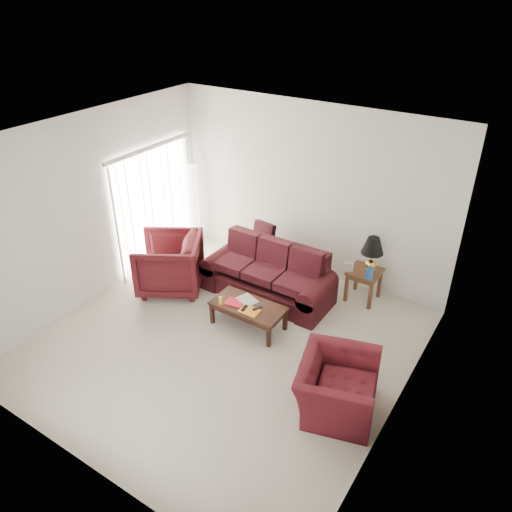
{
  "coord_description": "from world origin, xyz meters",
  "views": [
    {
      "loc": [
        3.48,
        -4.52,
        4.72
      ],
      "look_at": [
        0.0,
        0.85,
        1.05
      ],
      "focal_mm": 35.0,
      "sensor_mm": 36.0,
      "label": 1
    }
  ],
  "objects_px": {
    "armchair_left": "(169,264)",
    "sofa": "(267,273)",
    "armchair_right": "(337,387)",
    "coffee_table": "(248,316)",
    "end_table": "(363,285)",
    "floor_lamp": "(193,205)"
  },
  "relations": [
    {
      "from": "armchair_right",
      "to": "end_table",
      "type": "bearing_deg",
      "value": -0.57
    },
    {
      "from": "end_table",
      "to": "armchair_right",
      "type": "relative_size",
      "value": 0.52
    },
    {
      "from": "armchair_left",
      "to": "floor_lamp",
      "type": "bearing_deg",
      "value": 173.62
    },
    {
      "from": "sofa",
      "to": "coffee_table",
      "type": "xyz_separation_m",
      "value": [
        0.2,
        -0.86,
        -0.25
      ]
    },
    {
      "from": "armchair_left",
      "to": "sofa",
      "type": "bearing_deg",
      "value": 83.52
    },
    {
      "from": "floor_lamp",
      "to": "end_table",
      "type": "bearing_deg",
      "value": -0.82
    },
    {
      "from": "floor_lamp",
      "to": "coffee_table",
      "type": "bearing_deg",
      "value": -35.1
    },
    {
      "from": "floor_lamp",
      "to": "coffee_table",
      "type": "height_order",
      "value": "floor_lamp"
    },
    {
      "from": "floor_lamp",
      "to": "armchair_right",
      "type": "distance_m",
      "value": 4.89
    },
    {
      "from": "sofa",
      "to": "armchair_right",
      "type": "bearing_deg",
      "value": -42.04
    },
    {
      "from": "sofa",
      "to": "end_table",
      "type": "height_order",
      "value": "sofa"
    },
    {
      "from": "floor_lamp",
      "to": "armchair_left",
      "type": "distance_m",
      "value": 1.7
    },
    {
      "from": "coffee_table",
      "to": "end_table",
      "type": "bearing_deg",
      "value": 66.35
    },
    {
      "from": "armchair_right",
      "to": "coffee_table",
      "type": "height_order",
      "value": "armchair_right"
    },
    {
      "from": "end_table",
      "to": "coffee_table",
      "type": "distance_m",
      "value": 2.01
    },
    {
      "from": "end_table",
      "to": "armchair_left",
      "type": "relative_size",
      "value": 0.52
    },
    {
      "from": "end_table",
      "to": "armchair_left",
      "type": "height_order",
      "value": "armchair_left"
    },
    {
      "from": "floor_lamp",
      "to": "armchair_left",
      "type": "relative_size",
      "value": 1.55
    },
    {
      "from": "floor_lamp",
      "to": "armchair_left",
      "type": "bearing_deg",
      "value": -65.3
    },
    {
      "from": "sofa",
      "to": "armchair_right",
      "type": "relative_size",
      "value": 2.04
    },
    {
      "from": "end_table",
      "to": "armchair_right",
      "type": "xyz_separation_m",
      "value": [
        0.64,
        -2.4,
        0.07
      ]
    },
    {
      "from": "floor_lamp",
      "to": "armchair_left",
      "type": "height_order",
      "value": "floor_lamp"
    }
  ]
}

